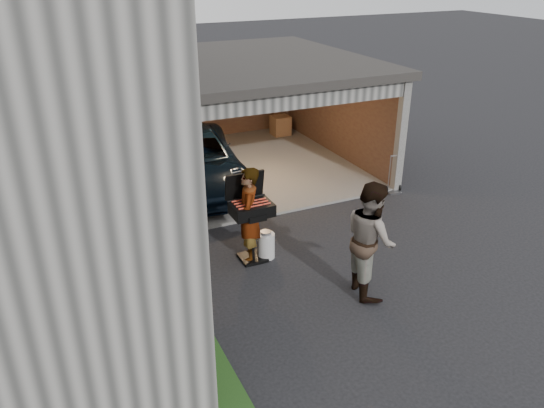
{
  "coord_description": "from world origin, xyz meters",
  "views": [
    {
      "loc": [
        -3.89,
        -6.01,
        5.21
      ],
      "look_at": [
        -0.23,
        1.86,
        1.15
      ],
      "focal_mm": 35.0,
      "sensor_mm": 36.0,
      "label": 1
    }
  ],
  "objects_px": {
    "hand_truck": "(394,185)",
    "minivan": "(193,162)",
    "man": "(370,239)",
    "woman": "(248,215)",
    "bbq_grill": "(251,211)",
    "propane_tank": "(266,246)",
    "plywood_panel": "(175,295)"
  },
  "relations": [
    {
      "from": "woman",
      "to": "plywood_panel",
      "type": "relative_size",
      "value": 1.69
    },
    {
      "from": "propane_tank",
      "to": "hand_truck",
      "type": "relative_size",
      "value": 0.52
    },
    {
      "from": "woman",
      "to": "plywood_panel",
      "type": "xyz_separation_m",
      "value": [
        -1.78,
        -1.35,
        -0.38
      ]
    },
    {
      "from": "man",
      "to": "bbq_grill",
      "type": "bearing_deg",
      "value": 49.52
    },
    {
      "from": "bbq_grill",
      "to": "woman",
      "type": "bearing_deg",
      "value": 165.13
    },
    {
      "from": "minivan",
      "to": "bbq_grill",
      "type": "bearing_deg",
      "value": -81.81
    },
    {
      "from": "woman",
      "to": "man",
      "type": "relative_size",
      "value": 0.92
    },
    {
      "from": "minivan",
      "to": "bbq_grill",
      "type": "xyz_separation_m",
      "value": [
        -0.06,
        -3.81,
        0.34
      ]
    },
    {
      "from": "woman",
      "to": "minivan",
      "type": "bearing_deg",
      "value": -157.69
    },
    {
      "from": "minivan",
      "to": "propane_tank",
      "type": "height_order",
      "value": "minivan"
    },
    {
      "from": "minivan",
      "to": "plywood_panel",
      "type": "distance_m",
      "value": 5.48
    },
    {
      "from": "woman",
      "to": "hand_truck",
      "type": "relative_size",
      "value": 1.94
    },
    {
      "from": "minivan",
      "to": "plywood_panel",
      "type": "bearing_deg",
      "value": -101.08
    },
    {
      "from": "man",
      "to": "hand_truck",
      "type": "xyz_separation_m",
      "value": [
        2.98,
        3.23,
        -0.82
      ]
    },
    {
      "from": "minivan",
      "to": "bbq_grill",
      "type": "height_order",
      "value": "bbq_grill"
    },
    {
      "from": "woman",
      "to": "propane_tank",
      "type": "height_order",
      "value": "woman"
    },
    {
      "from": "woman",
      "to": "propane_tank",
      "type": "distance_m",
      "value": 0.74
    },
    {
      "from": "bbq_grill",
      "to": "propane_tank",
      "type": "xyz_separation_m",
      "value": [
        0.26,
        -0.08,
        -0.74
      ]
    },
    {
      "from": "bbq_grill",
      "to": "propane_tank",
      "type": "height_order",
      "value": "bbq_grill"
    },
    {
      "from": "minivan",
      "to": "woman",
      "type": "relative_size",
      "value": 2.55
    },
    {
      "from": "hand_truck",
      "to": "minivan",
      "type": "bearing_deg",
      "value": 159.97
    },
    {
      "from": "minivan",
      "to": "man",
      "type": "bearing_deg",
      "value": -67.8
    },
    {
      "from": "hand_truck",
      "to": "man",
      "type": "bearing_deg",
      "value": -123.6
    },
    {
      "from": "woman",
      "to": "hand_truck",
      "type": "height_order",
      "value": "woman"
    },
    {
      "from": "man",
      "to": "bbq_grill",
      "type": "height_order",
      "value": "man"
    },
    {
      "from": "woman",
      "to": "man",
      "type": "distance_m",
      "value": 2.31
    },
    {
      "from": "bbq_grill",
      "to": "hand_truck",
      "type": "relative_size",
      "value": 1.75
    },
    {
      "from": "minivan",
      "to": "propane_tank",
      "type": "distance_m",
      "value": 3.91
    },
    {
      "from": "woman",
      "to": "hand_truck",
      "type": "bearing_deg",
      "value": 131.68
    },
    {
      "from": "bbq_grill",
      "to": "hand_truck",
      "type": "height_order",
      "value": "bbq_grill"
    },
    {
      "from": "woman",
      "to": "bbq_grill",
      "type": "distance_m",
      "value": 0.09
    },
    {
      "from": "minivan",
      "to": "man",
      "type": "height_order",
      "value": "man"
    }
  ]
}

